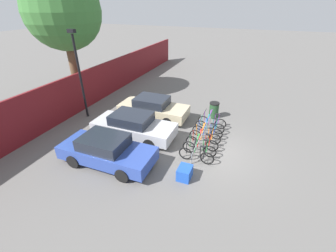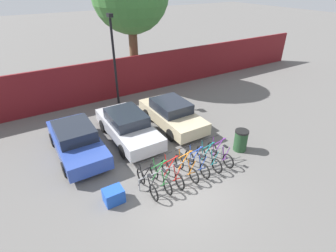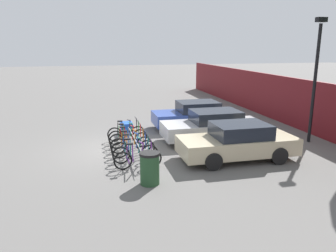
{
  "view_description": "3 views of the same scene",
  "coord_description": "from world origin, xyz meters",
  "px_view_note": "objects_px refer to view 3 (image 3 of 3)",
  "views": [
    {
      "loc": [
        -9.56,
        -1.36,
        6.7
      ],
      "look_at": [
        -0.19,
        2.32,
        1.09
      ],
      "focal_mm": 24.0,
      "sensor_mm": 36.0,
      "label": 1
    },
    {
      "loc": [
        -4.33,
        -6.22,
        7.14
      ],
      "look_at": [
        1.1,
        2.67,
        1.13
      ],
      "focal_mm": 28.0,
      "sensor_mm": 36.0,
      "label": 2
    },
    {
      "loc": [
        13.23,
        -0.99,
        4.22
      ],
      "look_at": [
        1.73,
        1.78,
        1.3
      ],
      "focal_mm": 35.0,
      "sensor_mm": 36.0,
      "label": 3
    }
  ],
  "objects_px": {
    "bike_rack": "(135,141)",
    "bicycle_teal": "(135,153)",
    "bicycle_orange": "(131,144)",
    "car_beige": "(238,142)",
    "car_silver": "(213,126)",
    "trash_bin": "(150,168)",
    "bicycle_red": "(129,139)",
    "bicycle_black": "(126,133)",
    "car_blue": "(196,115)",
    "bicycle_blue": "(133,148)",
    "bicycle_green": "(128,136)",
    "cargo_crate": "(127,128)",
    "bicycle_purple": "(138,158)",
    "lamp_post": "(316,74)"
  },
  "relations": [
    {
      "from": "car_beige",
      "to": "trash_bin",
      "type": "xyz_separation_m",
      "value": [
        1.48,
        -3.65,
        -0.17
      ]
    },
    {
      "from": "car_blue",
      "to": "bicycle_green",
      "type": "bearing_deg",
      "value": -60.71
    },
    {
      "from": "bicycle_black",
      "to": "bicycle_blue",
      "type": "relative_size",
      "value": 1.0
    },
    {
      "from": "bicycle_orange",
      "to": "bicycle_purple",
      "type": "distance_m",
      "value": 1.8
    },
    {
      "from": "bicycle_orange",
      "to": "bicycle_teal",
      "type": "distance_m",
      "value": 1.17
    },
    {
      "from": "bike_rack",
      "to": "car_silver",
      "type": "xyz_separation_m",
      "value": [
        -0.86,
        3.68,
        0.2
      ]
    },
    {
      "from": "car_silver",
      "to": "trash_bin",
      "type": "xyz_separation_m",
      "value": [
        4.04,
        -3.67,
        -0.17
      ]
    },
    {
      "from": "bike_rack",
      "to": "bicycle_red",
      "type": "xyz_separation_m",
      "value": [
        -0.68,
        -0.15,
        -0.11
      ]
    },
    {
      "from": "bicycle_green",
      "to": "cargo_crate",
      "type": "distance_m",
      "value": 1.87
    },
    {
      "from": "bicycle_orange",
      "to": "car_blue",
      "type": "bearing_deg",
      "value": 128.57
    },
    {
      "from": "car_silver",
      "to": "cargo_crate",
      "type": "height_order",
      "value": "car_silver"
    },
    {
      "from": "car_blue",
      "to": "bicycle_orange",
      "type": "bearing_deg",
      "value": -48.84
    },
    {
      "from": "bicycle_blue",
      "to": "bicycle_black",
      "type": "bearing_deg",
      "value": -177.97
    },
    {
      "from": "bicycle_red",
      "to": "bicycle_purple",
      "type": "relative_size",
      "value": 1.0
    },
    {
      "from": "bicycle_teal",
      "to": "bicycle_black",
      "type": "bearing_deg",
      "value": -176.25
    },
    {
      "from": "car_silver",
      "to": "lamp_post",
      "type": "distance_m",
      "value": 4.89
    },
    {
      "from": "car_silver",
      "to": "car_blue",
      "type": "bearing_deg",
      "value": 179.73
    },
    {
      "from": "bicycle_green",
      "to": "bicycle_red",
      "type": "xyz_separation_m",
      "value": [
        0.53,
        0.0,
        0.0
      ]
    },
    {
      "from": "bike_rack",
      "to": "lamp_post",
      "type": "height_order",
      "value": "lamp_post"
    },
    {
      "from": "car_blue",
      "to": "lamp_post",
      "type": "relative_size",
      "value": 0.83
    },
    {
      "from": "bicycle_teal",
      "to": "bicycle_blue",
      "type": "bearing_deg",
      "value": -176.25
    },
    {
      "from": "bike_rack",
      "to": "trash_bin",
      "type": "height_order",
      "value": "trash_bin"
    },
    {
      "from": "bike_rack",
      "to": "bicycle_blue",
      "type": "xyz_separation_m",
      "value": [
        0.54,
        -0.15,
        -0.11
      ]
    },
    {
      "from": "bicycle_blue",
      "to": "car_blue",
      "type": "bearing_deg",
      "value": 137.48
    },
    {
      "from": "bicycle_green",
      "to": "bicycle_orange",
      "type": "relative_size",
      "value": 1.0
    },
    {
      "from": "bicycle_blue",
      "to": "bicycle_purple",
      "type": "distance_m",
      "value": 1.25
    },
    {
      "from": "bicycle_blue",
      "to": "bicycle_green",
      "type": "bearing_deg",
      "value": -177.97
    },
    {
      "from": "bicycle_blue",
      "to": "bicycle_teal",
      "type": "height_order",
      "value": "same"
    },
    {
      "from": "bicycle_green",
      "to": "bicycle_blue",
      "type": "distance_m",
      "value": 1.75
    },
    {
      "from": "bicycle_orange",
      "to": "car_silver",
      "type": "distance_m",
      "value": 3.94
    },
    {
      "from": "car_beige",
      "to": "lamp_post",
      "type": "relative_size",
      "value": 0.82
    },
    {
      "from": "bicycle_black",
      "to": "car_blue",
      "type": "bearing_deg",
      "value": 110.46
    },
    {
      "from": "bicycle_black",
      "to": "bicycle_orange",
      "type": "xyz_separation_m",
      "value": [
        1.79,
        0.0,
        0.0
      ]
    },
    {
      "from": "bicycle_purple",
      "to": "cargo_crate",
      "type": "height_order",
      "value": "bicycle_purple"
    },
    {
      "from": "bike_rack",
      "to": "bicycle_teal",
      "type": "xyz_separation_m",
      "value": [
        1.17,
        -0.15,
        -0.11
      ]
    },
    {
      "from": "bike_rack",
      "to": "bicycle_green",
      "type": "distance_m",
      "value": 1.22
    },
    {
      "from": "bicycle_purple",
      "to": "bicycle_teal",
      "type": "bearing_deg",
      "value": -178.23
    },
    {
      "from": "bicycle_red",
      "to": "car_silver",
      "type": "height_order",
      "value": "car_silver"
    },
    {
      "from": "car_silver",
      "to": "cargo_crate",
      "type": "xyz_separation_m",
      "value": [
        -2.2,
        -3.68,
        -0.42
      ]
    },
    {
      "from": "bicycle_red",
      "to": "bicycle_orange",
      "type": "xyz_separation_m",
      "value": [
        0.67,
        0.0,
        0.0
      ]
    },
    {
      "from": "car_silver",
      "to": "bicycle_orange",
      "type": "bearing_deg",
      "value": -77.36
    },
    {
      "from": "bicycle_black",
      "to": "car_silver",
      "type": "height_order",
      "value": "car_silver"
    },
    {
      "from": "trash_bin",
      "to": "lamp_post",
      "type": "bearing_deg",
      "value": 110.32
    },
    {
      "from": "bicycle_orange",
      "to": "car_beige",
      "type": "bearing_deg",
      "value": 63.4
    },
    {
      "from": "car_blue",
      "to": "cargo_crate",
      "type": "xyz_separation_m",
      "value": [
        0.3,
        -3.69,
        -0.42
      ]
    },
    {
      "from": "bike_rack",
      "to": "cargo_crate",
      "type": "bearing_deg",
      "value": 179.91
    },
    {
      "from": "bicycle_teal",
      "to": "car_beige",
      "type": "bearing_deg",
      "value": 85.89
    },
    {
      "from": "bicycle_orange",
      "to": "car_blue",
      "type": "height_order",
      "value": "car_blue"
    },
    {
      "from": "car_blue",
      "to": "car_silver",
      "type": "xyz_separation_m",
      "value": [
        2.5,
        -0.01,
        0.0
      ]
    },
    {
      "from": "bicycle_teal",
      "to": "cargo_crate",
      "type": "xyz_separation_m",
      "value": [
        -4.23,
        0.15,
        -0.1
      ]
    }
  ]
}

